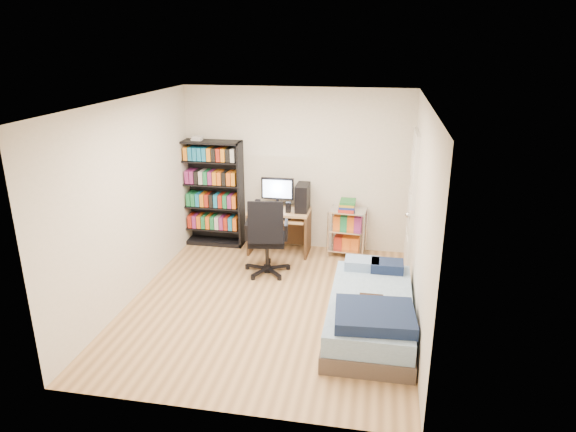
% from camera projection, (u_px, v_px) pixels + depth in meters
% --- Properties ---
extents(room, '(3.58, 4.08, 2.58)m').
position_uv_depth(room, '(268.00, 210.00, 6.03)').
color(room, tan).
rests_on(room, ground).
extents(media_shelf, '(0.95, 0.32, 1.75)m').
position_uv_depth(media_shelf, '(213.00, 192.00, 8.09)').
color(media_shelf, black).
rests_on(media_shelf, room).
extents(computer_desk, '(0.92, 0.54, 1.17)m').
position_uv_depth(computer_desk, '(286.00, 213.00, 7.86)').
color(computer_desk, tan).
rests_on(computer_desk, room).
extents(office_chair, '(0.76, 0.76, 1.12)m').
position_uv_depth(office_chair, '(267.00, 250.00, 7.18)').
color(office_chair, black).
rests_on(office_chair, room).
extents(wire_cart, '(0.59, 0.44, 0.90)m').
position_uv_depth(wire_cart, '(348.00, 219.00, 7.74)').
color(wire_cart, silver).
rests_on(wire_cart, room).
extents(bed, '(0.95, 1.89, 0.54)m').
position_uv_depth(bed, '(371.00, 312.00, 5.79)').
color(bed, brown).
rests_on(bed, room).
extents(door, '(0.12, 0.80, 2.00)m').
position_uv_depth(door, '(412.00, 204.00, 7.07)').
color(door, silver).
rests_on(door, room).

